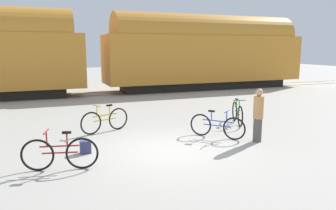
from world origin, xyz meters
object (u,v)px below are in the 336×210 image
freight_train (94,51)px  backpack (85,147)px  bicycle_maroon (60,153)px  person_in_tan (258,115)px  bicycle_yellow (105,120)px  bicycle_blue (217,126)px  bicycle_green (237,113)px

freight_train → backpack: bearing=-100.5°
freight_train → bicycle_maroon: bearing=-102.7°
backpack → person_in_tan: bearing=-8.7°
bicycle_yellow → backpack: (-0.92, -2.07, -0.23)m
bicycle_yellow → backpack: bicycle_yellow is taller
bicycle_maroon → bicycle_yellow: bearing=62.3°
freight_train → bicycle_blue: 11.74m
bicycle_blue → person_in_tan: (0.91, -0.81, 0.44)m
freight_train → person_in_tan: 12.63m
bicycle_blue → bicycle_maroon: 4.86m
bicycle_green → bicycle_maroon: size_ratio=0.95×
bicycle_blue → backpack: bicycle_blue is taller
freight_train → bicycle_green: 10.78m
person_in_tan → backpack: bearing=36.1°
bicycle_yellow → person_in_tan: 4.94m
freight_train → bicycle_green: bearing=-69.9°
bicycle_maroon → person_in_tan: 5.67m
person_in_tan → bicycle_yellow: bearing=9.7°
freight_train → person_in_tan: (2.84, -12.18, -1.78)m
bicycle_yellow → person_in_tan: (4.03, -2.82, 0.42)m
freight_train → person_in_tan: bearing=-76.9°
bicycle_maroon → person_in_tan: (5.65, 0.27, 0.42)m
bicycle_yellow → bicycle_blue: bicycle_yellow is taller
bicycle_maroon → bicycle_green: bearing=21.5°
bicycle_green → bicycle_maroon: (-6.43, -2.53, 0.00)m
bicycle_green → bicycle_maroon: 6.91m
bicycle_yellow → bicycle_green: 4.84m
bicycle_green → freight_train: bearing=110.1°
bicycle_yellow → backpack: bearing=-114.1°
bicycle_green → bicycle_yellow: bearing=173.3°
bicycle_blue → bicycle_maroon: bicycle_maroon is taller
bicycle_maroon → backpack: size_ratio=5.01×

